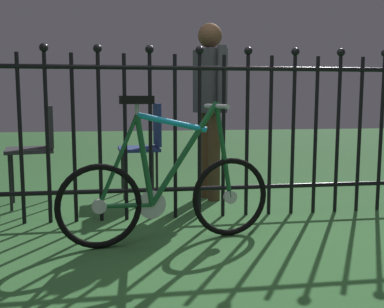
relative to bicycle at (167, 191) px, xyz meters
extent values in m
plane|color=#2E612E|center=(0.34, -0.10, -0.33)|extent=(20.00, 20.00, 0.00)
cylinder|color=black|center=(-1.00, 0.57, 0.29)|extent=(0.03, 0.03, 1.23)
cylinder|color=black|center=(-0.82, 0.57, 0.29)|extent=(0.03, 0.03, 1.23)
sphere|color=black|center=(-0.82, 0.57, 0.93)|extent=(0.06, 0.06, 0.06)
cylinder|color=black|center=(-0.63, 0.57, 0.29)|extent=(0.03, 0.03, 1.23)
cylinder|color=black|center=(-0.44, 0.57, 0.29)|extent=(0.03, 0.03, 1.23)
sphere|color=black|center=(-0.44, 0.57, 0.93)|extent=(0.06, 0.06, 0.06)
cylinder|color=black|center=(-0.26, 0.57, 0.29)|extent=(0.03, 0.03, 1.23)
cylinder|color=black|center=(-0.07, 0.57, 0.29)|extent=(0.03, 0.03, 1.23)
sphere|color=black|center=(-0.07, 0.57, 0.93)|extent=(0.06, 0.06, 0.06)
cylinder|color=black|center=(0.11, 0.57, 0.29)|extent=(0.03, 0.03, 1.23)
cylinder|color=black|center=(0.30, 0.57, 0.29)|extent=(0.03, 0.03, 1.23)
sphere|color=black|center=(0.30, 0.57, 0.93)|extent=(0.06, 0.06, 0.06)
cylinder|color=black|center=(0.49, 0.57, 0.29)|extent=(0.03, 0.03, 1.23)
cylinder|color=black|center=(0.67, 0.57, 0.29)|extent=(0.03, 0.03, 1.23)
sphere|color=black|center=(0.67, 0.57, 0.93)|extent=(0.06, 0.06, 0.06)
cylinder|color=black|center=(0.86, 0.57, 0.29)|extent=(0.03, 0.03, 1.23)
cylinder|color=black|center=(1.04, 0.57, 0.29)|extent=(0.03, 0.03, 1.23)
sphere|color=black|center=(1.04, 0.57, 0.93)|extent=(0.06, 0.06, 0.06)
cylinder|color=black|center=(1.23, 0.57, 0.29)|extent=(0.03, 0.03, 1.23)
cylinder|color=black|center=(1.41, 0.57, 0.29)|extent=(0.03, 0.03, 1.23)
sphere|color=black|center=(1.41, 0.57, 0.93)|extent=(0.06, 0.06, 0.06)
cylinder|color=black|center=(1.60, 0.57, 0.29)|extent=(0.03, 0.03, 1.23)
cylinder|color=black|center=(1.79, 0.57, 0.29)|extent=(0.03, 0.03, 1.23)
cylinder|color=black|center=(0.34, 0.57, -0.11)|extent=(4.55, 0.03, 0.03)
cylinder|color=black|center=(0.34, 0.57, 0.80)|extent=(4.55, 0.03, 0.03)
torus|color=black|center=(-0.42, -0.07, -0.07)|extent=(0.52, 0.12, 0.52)
cylinder|color=silver|center=(-0.42, -0.07, -0.07)|extent=(0.09, 0.04, 0.09)
torus|color=black|center=(0.42, 0.07, -0.07)|extent=(0.52, 0.12, 0.52)
cylinder|color=silver|center=(0.42, 0.07, -0.07)|extent=(0.09, 0.04, 0.09)
cylinder|color=#19592D|center=(0.11, 0.02, 0.23)|extent=(0.46, 0.11, 0.65)
cylinder|color=#19A5D8|center=(0.04, 0.01, 0.43)|extent=(0.45, 0.11, 0.14)
cylinder|color=#19592D|center=(-0.14, -0.02, 0.20)|extent=(0.13, 0.05, 0.57)
cylinder|color=#19592D|center=(-0.26, -0.04, -0.08)|extent=(0.33, 0.08, 0.04)
cylinder|color=#19592D|center=(-0.30, -0.05, 0.21)|extent=(0.26, 0.07, 0.56)
cylinder|color=#19592D|center=(0.37, 0.06, 0.24)|extent=(0.14, 0.05, 0.62)
cylinder|color=silver|center=(0.32, 0.05, 0.54)|extent=(0.03, 0.03, 0.02)
cylinder|color=silver|center=(0.32, 0.05, 0.53)|extent=(0.09, 0.40, 0.03)
cylinder|color=silver|center=(-0.18, -0.03, 0.52)|extent=(0.03, 0.03, 0.07)
cube|color=black|center=(-0.18, -0.03, 0.57)|extent=(0.21, 0.12, 0.05)
cylinder|color=silver|center=(-0.10, -0.02, -0.08)|extent=(0.18, 0.04, 0.18)
cylinder|color=black|center=(-1.18, 0.96, -0.10)|extent=(0.02, 0.02, 0.46)
cylinder|color=black|center=(-1.24, 1.26, -0.10)|extent=(0.02, 0.02, 0.46)
cylinder|color=black|center=(-0.89, 1.02, -0.10)|extent=(0.02, 0.02, 0.46)
cylinder|color=black|center=(-0.94, 1.32, -0.10)|extent=(0.02, 0.02, 0.46)
cube|color=#2D2D33|center=(-1.06, 1.14, 0.15)|extent=(0.44, 0.44, 0.03)
cube|color=#2D2D33|center=(-0.89, 1.17, 0.34)|extent=(0.10, 0.36, 0.35)
cylinder|color=black|center=(-0.27, 1.25, -0.12)|extent=(0.02, 0.02, 0.43)
cylinder|color=black|center=(-0.30, 1.54, -0.12)|extent=(0.02, 0.02, 0.43)
cylinder|color=black|center=(0.02, 1.27, -0.12)|extent=(0.02, 0.02, 0.43)
cylinder|color=black|center=(0.00, 1.56, -0.12)|extent=(0.02, 0.02, 0.43)
cube|color=navy|center=(-0.14, 1.40, 0.11)|extent=(0.39, 0.39, 0.03)
cube|color=navy|center=(0.04, 1.42, 0.34)|extent=(0.05, 0.35, 0.39)
cylinder|color=#4C3823|center=(0.52, 1.10, 0.06)|extent=(0.11, 0.11, 0.79)
cylinder|color=#4C3823|center=(0.46, 1.25, 0.06)|extent=(0.11, 0.11, 0.79)
cube|color=#3F3F47|center=(0.49, 1.18, 0.73)|extent=(0.27, 0.34, 0.56)
cylinder|color=#3F3F47|center=(0.56, 0.99, 0.76)|extent=(0.08, 0.08, 0.53)
cylinder|color=#3F3F47|center=(0.42, 1.36, 0.76)|extent=(0.08, 0.08, 0.53)
sphere|color=brown|center=(0.49, 1.18, 1.13)|extent=(0.21, 0.21, 0.21)
camera|label=1|loc=(-0.25, -2.74, 0.58)|focal=41.52mm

